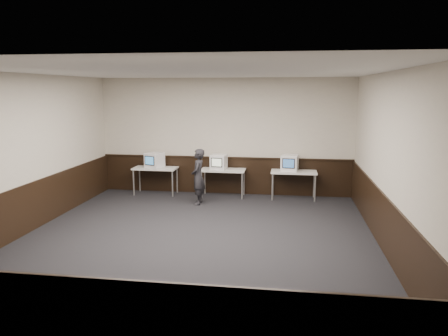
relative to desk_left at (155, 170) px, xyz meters
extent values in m
plane|color=black|center=(1.90, -3.60, -0.68)|extent=(8.00, 8.00, 0.00)
plane|color=white|center=(1.90, -3.60, 2.52)|extent=(8.00, 8.00, 0.00)
plane|color=beige|center=(1.90, 0.40, 0.92)|extent=(7.00, 0.00, 7.00)
plane|color=beige|center=(1.90, -7.60, 0.92)|extent=(7.00, 0.00, 7.00)
plane|color=beige|center=(-1.60, -3.60, 0.92)|extent=(0.00, 8.00, 8.00)
plane|color=beige|center=(5.40, -3.60, 0.92)|extent=(0.00, 8.00, 8.00)
cube|color=black|center=(1.90, 0.38, -0.18)|extent=(6.98, 0.04, 1.00)
cube|color=black|center=(1.90, -7.58, -0.18)|extent=(6.98, 0.04, 1.00)
cube|color=black|center=(-1.58, -3.60, -0.18)|extent=(0.04, 7.98, 1.00)
cube|color=black|center=(5.38, -3.60, -0.18)|extent=(0.04, 7.98, 1.00)
cube|color=black|center=(1.90, 0.36, 0.34)|extent=(6.98, 0.06, 0.04)
cube|color=silver|center=(0.00, 0.00, 0.05)|extent=(1.20, 0.60, 0.04)
cylinder|color=#999999|center=(-0.55, -0.25, -0.32)|extent=(0.04, 0.04, 0.71)
cylinder|color=#999999|center=(0.55, -0.25, -0.32)|extent=(0.04, 0.04, 0.71)
cylinder|color=#999999|center=(-0.55, 0.25, -0.32)|extent=(0.04, 0.04, 0.71)
cylinder|color=#999999|center=(0.55, 0.25, -0.32)|extent=(0.04, 0.04, 0.71)
cube|color=silver|center=(1.90, 0.00, 0.05)|extent=(1.20, 0.60, 0.04)
cylinder|color=#999999|center=(1.35, -0.25, -0.32)|extent=(0.04, 0.04, 0.71)
cylinder|color=#999999|center=(2.45, -0.25, -0.32)|extent=(0.04, 0.04, 0.71)
cylinder|color=#999999|center=(1.35, 0.25, -0.32)|extent=(0.04, 0.04, 0.71)
cylinder|color=#999999|center=(2.45, 0.25, -0.32)|extent=(0.04, 0.04, 0.71)
cube|color=silver|center=(3.80, 0.00, 0.05)|extent=(1.20, 0.60, 0.04)
cylinder|color=#999999|center=(3.25, -0.25, -0.32)|extent=(0.04, 0.04, 0.71)
cylinder|color=#999999|center=(4.35, -0.25, -0.32)|extent=(0.04, 0.04, 0.71)
cylinder|color=#999999|center=(3.25, 0.25, -0.32)|extent=(0.04, 0.04, 0.71)
cylinder|color=#999999|center=(4.35, 0.25, -0.32)|extent=(0.04, 0.04, 0.71)
cube|color=white|center=(-0.01, -0.03, 0.28)|extent=(0.54, 0.55, 0.42)
cube|color=black|center=(-0.08, -0.23, 0.30)|extent=(0.30, 0.12, 0.25)
cube|color=teal|center=(-0.08, -0.24, 0.30)|extent=(0.26, 0.09, 0.21)
cube|color=white|center=(1.79, -0.02, 0.27)|extent=(0.45, 0.47, 0.41)
cube|color=black|center=(1.77, -0.24, 0.29)|extent=(0.30, 0.05, 0.24)
cube|color=beige|center=(1.77, -0.25, 0.29)|extent=(0.26, 0.03, 0.20)
cube|color=white|center=(3.68, 0.03, 0.29)|extent=(0.49, 0.51, 0.43)
cube|color=black|center=(3.65, -0.20, 0.31)|extent=(0.32, 0.06, 0.26)
cube|color=#3867A7|center=(3.65, -0.21, 0.31)|extent=(0.28, 0.04, 0.22)
imported|color=black|center=(1.40, -0.90, 0.03)|extent=(0.36, 0.53, 1.42)
camera|label=1|loc=(3.62, -11.49, 2.19)|focal=35.00mm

